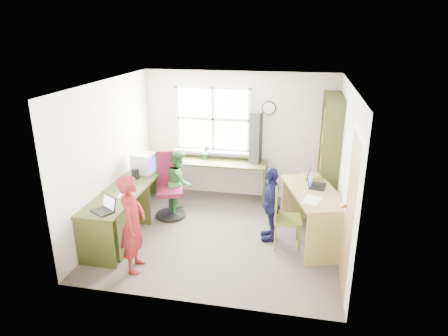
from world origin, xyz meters
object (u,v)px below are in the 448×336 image
swivel_chair (170,189)px  person_red (133,224)px  person_navy (271,204)px  person_green (179,181)px  bookshelf (329,159)px  right_desk (313,205)px  laptop_right (314,183)px  wooden_chair (283,215)px  crt_monitor (144,163)px  l_desk (135,209)px  cd_tower (256,138)px  potted_plant (206,152)px  laptop_left (105,208)px

swivel_chair → person_red: person_red is taller
person_navy → person_green: bearing=-120.8°
bookshelf → swivel_chair: bookshelf is taller
right_desk → bookshelf: 1.17m
laptop_right → person_green: bearing=88.1°
person_green → right_desk: bearing=-117.6°
right_desk → wooden_chair: (-0.44, -0.25, -0.10)m
laptop_right → person_green: person_green is taller
bookshelf → laptop_right: bookshelf is taller
person_green → laptop_right: bearing=-113.0°
crt_monitor → person_navy: 2.31m
person_green → wooden_chair: bearing=-127.5°
l_desk → wooden_chair: wooden_chair is taller
wooden_chair → person_navy: 0.28m
laptop_right → cd_tower: 1.62m
potted_plant → l_desk: bearing=-111.5°
bookshelf → potted_plant: (-2.26, 0.31, -0.11)m
right_desk → laptop_left: (-2.84, -1.09, 0.20)m
cd_tower → person_red: size_ratio=0.70×
laptop_left → laptop_right: size_ratio=1.07×
laptop_left → cd_tower: cd_tower is taller
laptop_left → person_red: size_ratio=0.28×
wooden_chair → person_red: (-1.93, -1.01, 0.18)m
l_desk → person_red: 0.96m
laptop_right → cd_tower: size_ratio=0.38×
l_desk → wooden_chair: size_ratio=3.16×
bookshelf → potted_plant: size_ratio=7.65×
swivel_chair → laptop_right: size_ratio=3.15×
laptop_left → person_red: (0.47, -0.17, -0.11)m
potted_plant → person_green: (-0.29, -0.79, -0.31)m
laptop_right → swivel_chair: bearing=92.5°
wooden_chair → crt_monitor: crt_monitor is taller
l_desk → cd_tower: size_ratio=3.08×
person_navy → l_desk: bearing=-90.1°
crt_monitor → person_red: bearing=-64.4°
l_desk → person_red: size_ratio=2.15×
l_desk → laptop_left: (-0.12, -0.69, 0.34)m
person_red → person_navy: person_red is taller
bookshelf → wooden_chair: bookshelf is taller
laptop_left → laptop_right: (2.84, 1.28, 0.08)m
l_desk → right_desk: 2.75m
bookshelf → person_red: bookshelf is taller
right_desk → swivel_chair: size_ratio=1.38×
laptop_left → laptop_right: 3.11m
l_desk → cd_tower: cd_tower is taller
crt_monitor → cd_tower: size_ratio=0.42×
wooden_chair → person_navy: bearing=132.4°
right_desk → person_navy: person_navy is taller
laptop_left → person_navy: bearing=56.6°
swivel_chair → person_green: bearing=33.3°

